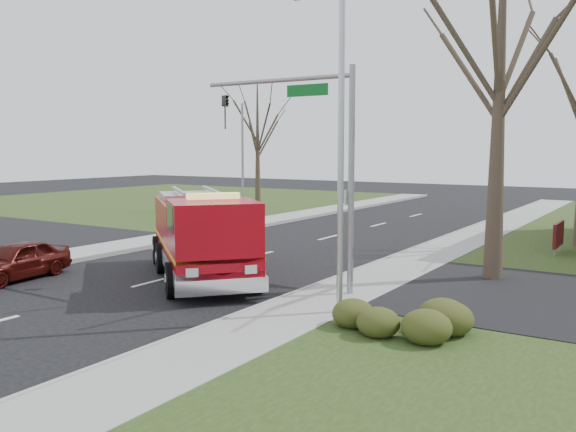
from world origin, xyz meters
The scene contains 12 objects.
ground centered at (0.00, 0.00, 0.00)m, with size 120.00×120.00×0.00m, color black.
sidewalk_right centered at (6.20, 0.00, 0.07)m, with size 2.40×80.00×0.15m, color gray.
sidewalk_left centered at (-6.20, 0.00, 0.07)m, with size 2.40×80.00×0.15m, color gray.
health_center_sign centered at (10.50, 12.50, 0.88)m, with size 0.12×2.00×1.40m.
hedge_corner centered at (9.00, -1.00, 0.58)m, with size 2.80×2.00×0.90m, color #364017.
bare_tree_near centered at (9.50, 6.00, 7.41)m, with size 6.00×6.00×12.00m.
bare_tree_left centered at (-10.00, 20.00, 5.56)m, with size 4.50×4.50×9.00m.
traffic_signal_mast centered at (5.21, 1.50, 4.71)m, with size 5.29×0.18×6.80m.
streetlight_pole centered at (7.14, -0.50, 4.55)m, with size 1.48×0.16×8.40m.
utility_pole_far centered at (-6.80, 14.00, 3.50)m, with size 0.14×0.14×7.00m, color gray.
fire_engine centered at (1.00, 1.28, 1.40)m, with size 7.49×7.01×3.09m.
parked_car_maroon centered at (-4.20, -2.25, 0.66)m, with size 1.55×3.85×1.31m, color #3F0D0A.
Camera 1 is at (14.48, -14.39, 4.42)m, focal length 38.00 mm.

